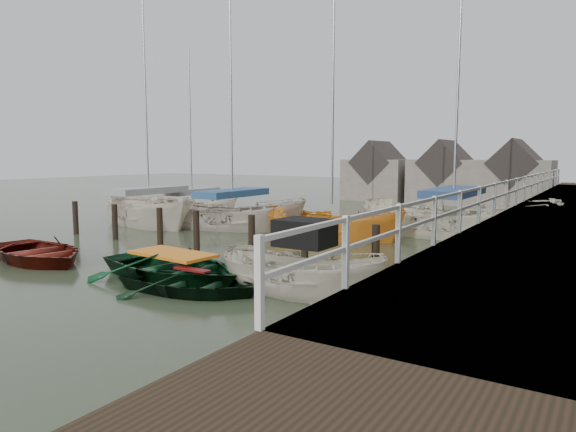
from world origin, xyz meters
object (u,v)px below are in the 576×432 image
Objects in this scene: rowboat_dkgreen at (192,292)px; sailboat_d at (452,235)px; rowboat_red at (38,262)px; sailboat_b at (233,227)px; sailboat_a at (150,223)px; sailboat_c at (332,237)px; motorboat at (300,290)px; rowboat_green at (173,280)px; sailboat_e at (192,216)px.

rowboat_dkgreen is 12.58m from sailboat_d.
rowboat_red is at bearing 80.05° from rowboat_dkgreen.
rowboat_dkgreen is 11.04m from sailboat_b.
rowboat_red is 0.32× the size of sailboat_d.
sailboat_a reaches higher than sailboat_c.
rowboat_dkgreen is 0.30× the size of sailboat_b.
sailboat_d is at bearing -23.21° from rowboat_dkgreen.
rowboat_red is 1.19× the size of rowboat_dkgreen.
rowboat_green is at bearing 99.57° from motorboat.
motorboat is at bearing -73.32° from rowboat_red.
rowboat_dkgreen is 15.61m from sailboat_e.
rowboat_red is 5.27m from rowboat_green.
sailboat_c reaches higher than rowboat_red.
rowboat_green is 0.45× the size of sailboat_e.
sailboat_d reaches higher than sailboat_e.
motorboat is 10.98m from sailboat_d.
sailboat_e reaches higher than motorboat.
sailboat_b is 9.59m from sailboat_d.
rowboat_green is 8.69m from sailboat_c.
sailboat_d is 1.35× the size of sailboat_e.
rowboat_green is at bearing -178.49° from sailboat_c.
sailboat_c reaches higher than motorboat.
rowboat_dkgreen is 2.63m from motorboat.
sailboat_c is (0.20, 8.69, 0.01)m from rowboat_green.
sailboat_a is at bearing 34.03° from rowboat_red.
motorboat is 14.29m from sailboat_a.
motorboat is 11.57m from sailboat_b.
sailboat_d is (4.30, 11.55, 0.06)m from rowboat_green.
sailboat_c reaches higher than rowboat_green.
rowboat_dkgreen is 0.36× the size of sailboat_e.
rowboat_red is 0.43× the size of sailboat_e.
sailboat_a is 3.39m from sailboat_e.
sailboat_c reaches higher than sailboat_e.
motorboat is at bearing -147.51° from sailboat_b.
sailboat_a is 1.01× the size of sailboat_b.
rowboat_green is 0.38× the size of sailboat_a.
sailboat_d is (9.53, 12.17, 0.06)m from rowboat_red.
motorboat is at bearing -154.26° from sailboat_c.
sailboat_c is 9.77m from sailboat_e.
motorboat is 0.41× the size of sailboat_c.
sailboat_d reaches higher than sailboat_b.
rowboat_dkgreen is at bearing 168.34° from sailboat_d.
sailboat_b is (-8.43, 7.93, -0.03)m from motorboat.
motorboat is (3.62, 0.60, 0.09)m from rowboat_green.
rowboat_red is at bearing 101.43° from rowboat_green.
rowboat_dkgreen is (6.55, -0.05, 0.00)m from rowboat_red.
sailboat_c reaches higher than rowboat_dkgreen.
sailboat_c is (-3.42, 8.10, -0.08)m from motorboat.
sailboat_b reaches higher than rowboat_green.
sailboat_d is at bearing -85.86° from sailboat_b.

